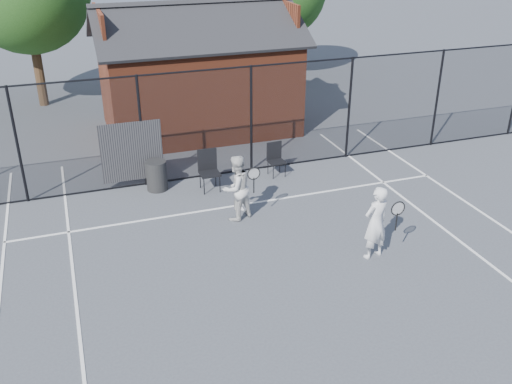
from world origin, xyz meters
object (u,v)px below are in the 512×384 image
object	(u,v)px
chair_left	(210,172)
chair_right	(277,160)
player_front	(376,223)
waste_bin	(157,175)
player_back	(237,188)
clubhouse	(198,81)

from	to	relation	value
chair_left	chair_right	xyz separation A→B (m)	(1.99, 0.31, -0.08)
player_front	waste_bin	world-z (taller)	player_front
player_front	player_back	xyz separation A→B (m)	(-2.21, 2.58, -0.02)
player_back	chair_right	bearing A→B (deg)	48.44
chair_right	waste_bin	bearing A→B (deg)	173.38
clubhouse	player_back	size ratio (longest dim) A/B	4.06
clubhouse	waste_bin	distance (m)	5.09
clubhouse	player_front	size ratio (longest dim) A/B	3.98
clubhouse	chair_right	bearing A→B (deg)	-77.28
player_back	clubhouse	bearing A→B (deg)	83.47
waste_bin	player_back	bearing A→B (deg)	-55.85
chair_left	waste_bin	distance (m)	1.40
clubhouse	waste_bin	xyz separation A→B (m)	(-2.26, -4.40, -1.21)
player_back	chair_left	world-z (taller)	player_back
clubhouse	player_front	xyz separation A→B (m)	(1.45, -9.20, -0.79)
player_back	chair_right	world-z (taller)	player_back
player_front	chair_right	distance (m)	4.64
clubhouse	player_back	bearing A→B (deg)	-96.53
clubhouse	player_back	xyz separation A→B (m)	(-0.76, -6.62, -0.81)
chair_left	waste_bin	size ratio (longest dim) A/B	1.33
player_front	waste_bin	xyz separation A→B (m)	(-3.72, 4.80, -0.42)
player_front	waste_bin	distance (m)	6.08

